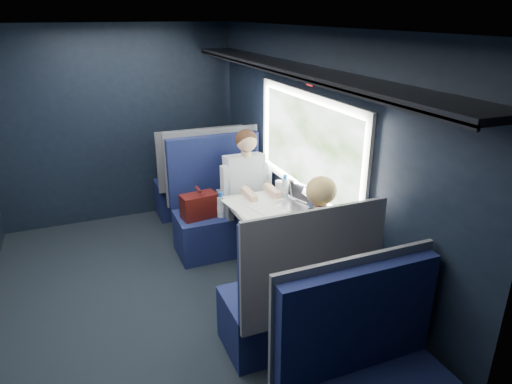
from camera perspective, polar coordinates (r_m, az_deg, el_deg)
name	(u,v)px	position (r m, az deg, el deg)	size (l,w,h in m)	color
ground	(161,308)	(4.20, -11.80, -13.97)	(2.80, 4.20, 0.01)	black
room_shell	(149,143)	(3.56, -13.24, 5.93)	(3.00, 4.40, 2.40)	black
table	(270,219)	(4.11, 1.71, -3.46)	(0.62, 1.00, 0.74)	#54565E
seat_bay_near	(220,211)	(4.89, -4.54, -2.38)	(1.04, 0.62, 1.26)	#0C1138
seat_bay_far	(294,300)	(3.48, 4.82, -13.33)	(1.04, 0.62, 1.26)	#0C1138
seat_row_front	(198,184)	(5.73, -7.29, 1.04)	(1.04, 0.51, 1.16)	#0C1138
man	(248,187)	(4.71, -0.97, 0.62)	(0.53, 0.56, 1.32)	black
woman	(315,247)	(3.55, 7.38, -6.79)	(0.53, 0.56, 1.32)	black
papers	(266,209)	(4.13, 1.30, -2.10)	(0.54, 0.78, 0.01)	white
laptop	(296,200)	(4.20, 5.05, -0.95)	(0.31, 0.35, 0.22)	silver
bottle_small	(285,187)	(4.38, 3.65, 0.61)	(0.07, 0.07, 0.22)	silver
cup	(279,186)	(4.55, 2.92, 0.78)	(0.08, 0.08, 0.10)	white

